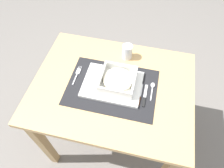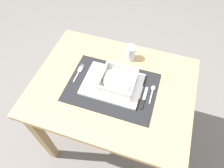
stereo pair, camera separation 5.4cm
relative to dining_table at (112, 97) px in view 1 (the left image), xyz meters
name	(u,v)px [view 1 (the left image)]	position (x,y,z in m)	size (l,w,h in m)	color
ground_plane	(112,135)	(0.00, 0.00, -0.61)	(6.00, 6.00, 0.00)	slate
dining_table	(112,97)	(0.00, 0.00, 0.00)	(0.87, 0.67, 0.73)	tan
placemat	(112,87)	(0.00, -0.01, 0.12)	(0.47, 0.34, 0.00)	black
serving_plate	(112,85)	(0.00, 0.00, 0.13)	(0.31, 0.23, 0.02)	white
porridge_bowl	(118,81)	(0.03, 0.01, 0.16)	(0.18, 0.18, 0.06)	white
fork	(77,74)	(-0.21, 0.03, 0.12)	(0.02, 0.13, 0.00)	silver
spoon	(153,87)	(0.21, 0.03, 0.13)	(0.02, 0.11, 0.01)	silver
butter_knife	(145,97)	(0.18, -0.04, 0.13)	(0.01, 0.14, 0.01)	black
bread_knife	(140,96)	(0.15, -0.04, 0.13)	(0.01, 0.14, 0.01)	#59331E
drinking_glass	(127,52)	(0.04, 0.22, 0.16)	(0.06, 0.06, 0.09)	white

